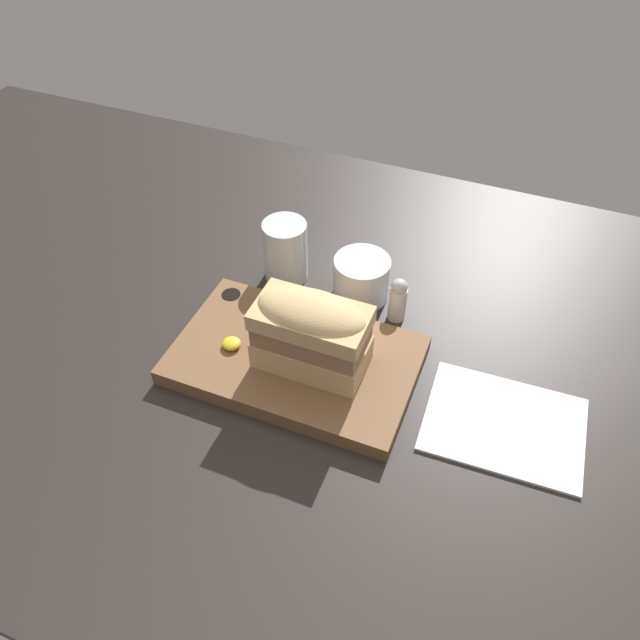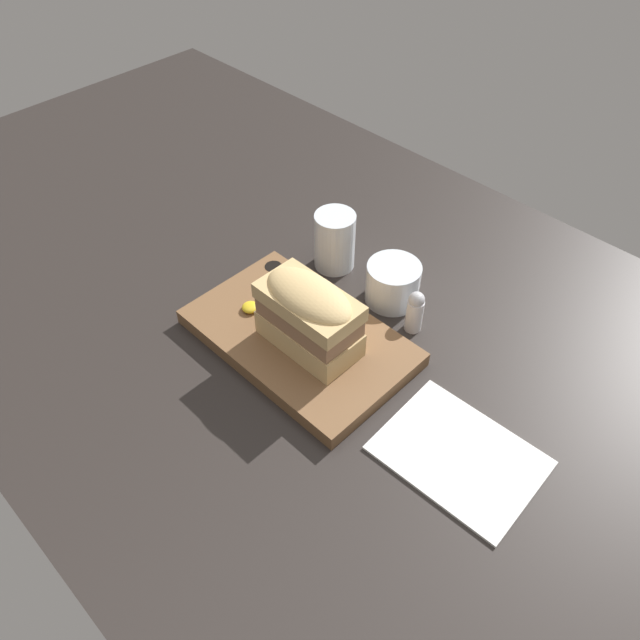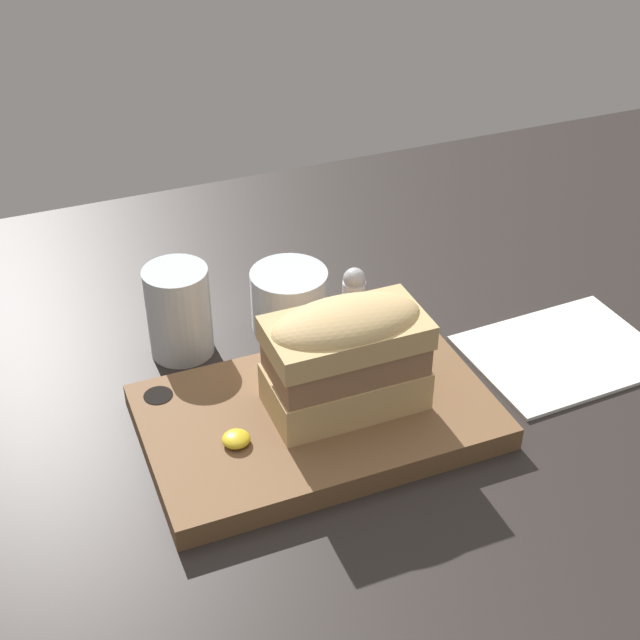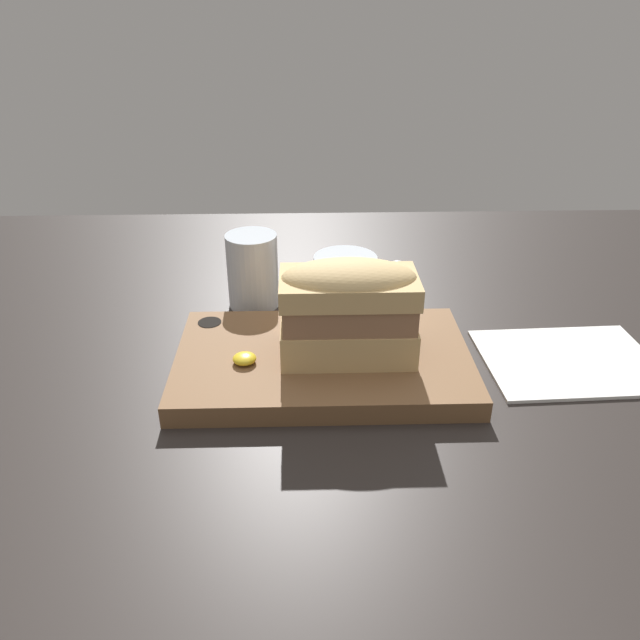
# 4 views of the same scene
# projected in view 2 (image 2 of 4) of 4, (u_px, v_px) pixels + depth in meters

# --- Properties ---
(dining_table) EXTENTS (1.97, 0.93, 0.02)m
(dining_table) POSITION_uv_depth(u_px,v_px,m) (350.00, 344.00, 0.90)
(dining_table) COLOR #282321
(dining_table) RESTS_ON ground
(serving_board) EXTENTS (0.31, 0.19, 0.02)m
(serving_board) POSITION_uv_depth(u_px,v_px,m) (299.00, 337.00, 0.88)
(serving_board) COLOR brown
(serving_board) RESTS_ON dining_table
(sandwich) EXTENTS (0.14, 0.07, 0.11)m
(sandwich) POSITION_uv_depth(u_px,v_px,m) (309.00, 314.00, 0.82)
(sandwich) COLOR tan
(sandwich) RESTS_ON serving_board
(mustard_dollop) EXTENTS (0.02, 0.02, 0.01)m
(mustard_dollop) POSITION_uv_depth(u_px,v_px,m) (250.00, 307.00, 0.90)
(mustard_dollop) COLOR gold
(mustard_dollop) RESTS_ON serving_board
(water_glass) EXTENTS (0.06, 0.06, 0.10)m
(water_glass) POSITION_uv_depth(u_px,v_px,m) (335.00, 244.00, 0.98)
(water_glass) COLOR silver
(water_glass) RESTS_ON dining_table
(wine_glass) EXTENTS (0.08, 0.08, 0.06)m
(wine_glass) POSITION_uv_depth(u_px,v_px,m) (393.00, 284.00, 0.93)
(wine_glass) COLOR silver
(wine_glass) RESTS_ON dining_table
(napkin) EXTENTS (0.19, 0.15, 0.00)m
(napkin) POSITION_uv_depth(u_px,v_px,m) (459.00, 455.00, 0.76)
(napkin) COLOR white
(napkin) RESTS_ON dining_table
(salt_shaker) EXTENTS (0.02, 0.02, 0.07)m
(salt_shaker) POSITION_uv_depth(u_px,v_px,m) (415.00, 311.00, 0.88)
(salt_shaker) COLOR white
(salt_shaker) RESTS_ON dining_table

